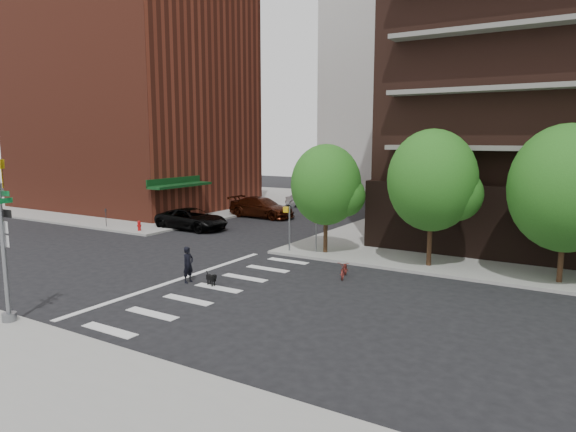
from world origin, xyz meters
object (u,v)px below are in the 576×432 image
(fire_hydrant, at_px, (139,225))
(scooter, at_px, (344,269))
(parked_car_black, at_px, (192,219))
(traffic_signal, at_px, (4,252))
(parked_car_maroon, at_px, (262,207))
(parked_car_silver, at_px, (308,200))
(dog_walker, at_px, (188,265))

(fire_hydrant, xyz_separation_m, scooter, (17.55, -3.23, -0.14))
(parked_car_black, height_order, scooter, parked_car_black)
(parked_car_black, relative_size, scooter, 3.55)
(traffic_signal, relative_size, scooter, 3.82)
(scooter, bearing_deg, traffic_signal, -138.95)
(traffic_signal, bearing_deg, parked_car_maroon, 104.45)
(fire_hydrant, bearing_deg, parked_car_silver, 78.93)
(fire_hydrant, relative_size, parked_car_black, 0.13)
(parked_car_silver, bearing_deg, fire_hydrant, 166.06)
(traffic_signal, height_order, parked_car_black, traffic_signal)
(parked_car_black, bearing_deg, dog_walker, -139.76)
(traffic_signal, relative_size, parked_car_maroon, 1.01)
(fire_hydrant, relative_size, parked_car_maroon, 0.12)
(traffic_signal, relative_size, parked_car_black, 1.08)
(traffic_signal, height_order, parked_car_maroon, traffic_signal)
(traffic_signal, relative_size, parked_car_silver, 1.42)
(parked_car_black, distance_m, parked_car_maroon, 7.60)
(parked_car_black, bearing_deg, fire_hydrant, 141.34)
(traffic_signal, height_order, parked_car_silver, traffic_signal)
(parked_car_silver, distance_m, scooter, 25.59)
(parked_car_maroon, distance_m, dog_walker, 20.09)
(traffic_signal, xyz_separation_m, scooter, (7.52, 12.06, -2.29))
(parked_car_black, distance_m, scooter, 16.47)
(scooter, relative_size, dog_walker, 0.93)
(dog_walker, bearing_deg, parked_car_maroon, 24.96)
(fire_hydrant, distance_m, parked_car_silver, 18.53)
(traffic_signal, distance_m, fire_hydrant, 18.42)
(fire_hydrant, height_order, parked_car_maroon, parked_car_maroon)
(parked_car_silver, height_order, dog_walker, dog_walker)
(fire_hydrant, distance_m, dog_walker, 14.06)
(traffic_signal, distance_m, dog_walker, 7.92)
(parked_car_maroon, xyz_separation_m, dog_walker, (8.33, -18.28, -0.01))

